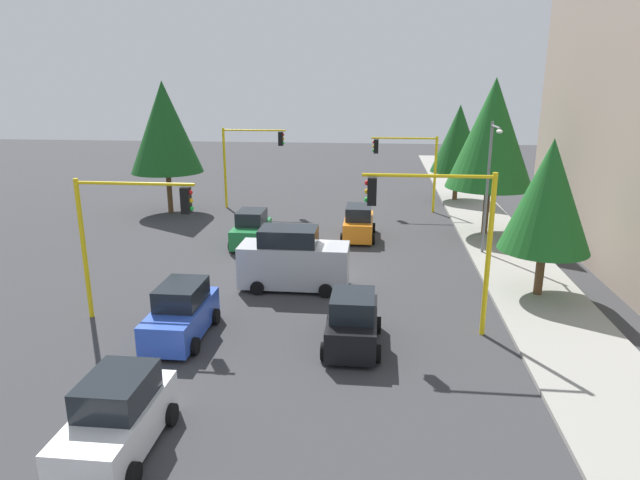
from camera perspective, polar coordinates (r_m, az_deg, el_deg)
The scene contains 18 objects.
ground_plane at distance 26.94m, azimuth -1.91°, elevation -3.41°, with size 120.00×120.00×0.00m, color #353538.
sidewalk_kerb at distance 32.20m, azimuth 18.22°, elevation -0.84°, with size 80.00×4.00×0.15m, color gray.
lane_arrow_near at distance 17.57m, azimuth -17.47°, elevation -15.32°, with size 2.40×1.10×1.10m.
traffic_signal_far_left at distance 39.57m, azimuth 9.08°, elevation 8.25°, with size 0.36×4.59×5.32m.
traffic_signal_near_right at distance 21.86m, azimuth -19.14°, elevation 1.77°, with size 0.36×4.59×5.49m.
traffic_signal_far_right at distance 40.55m, azimuth -7.33°, elevation 8.92°, with size 0.36×4.59×5.77m.
traffic_signal_near_left at distance 19.87m, azimuth 12.16°, elevation 1.84°, with size 0.36×4.59×5.95m.
street_lamp_curbside at distance 29.69m, azimuth 17.01°, elevation 6.38°, with size 2.15×0.28×7.00m.
tree_roadside_mid at distance 33.92m, azimuth 17.23°, elevation 10.36°, with size 5.01×5.01×9.18m.
tree_roadside_far at distance 43.78m, azimuth 14.01°, elevation 10.03°, with size 4.01×4.01×7.31m.
tree_opposite_side at distance 40.04m, azimuth -15.62°, elevation 11.06°, with size 4.92×4.92×9.02m.
tree_roadside_near at distance 24.61m, azimuth 22.36°, elevation 4.21°, with size 3.71×3.71×6.76m.
delivery_van_silver at distance 24.66m, azimuth -2.74°, elevation -2.12°, with size 2.22×4.80×2.77m.
car_white at distance 15.27m, azimuth -20.04°, elevation -16.76°, with size 3.89×2.01×1.98m.
car_orange at distance 32.82m, azimuth 3.97°, elevation 1.73°, with size 4.09×1.96×1.98m.
car_black at distance 19.48m, azimuth 3.36°, elevation -8.39°, with size 3.67×1.99×1.98m.
car_green at distance 31.52m, azimuth -7.04°, elevation 1.05°, with size 3.72×1.97×1.98m.
car_blue at distance 20.73m, azimuth -14.02°, elevation -7.32°, with size 4.03×1.98×1.98m.
Camera 1 is at (25.18, 3.55, 8.89)m, focal length 31.24 mm.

